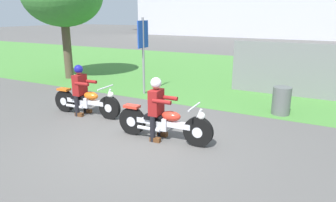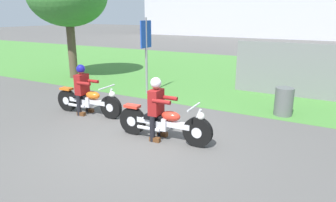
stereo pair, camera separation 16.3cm
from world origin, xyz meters
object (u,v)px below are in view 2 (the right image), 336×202
object	(u,v)px
motorcycle_lead	(164,123)
rider_follow	(82,85)
trash_can	(284,102)
rider_lead	(157,104)
motorcycle_follow	(88,101)
sign_banner	(146,44)

from	to	relation	value
motorcycle_lead	rider_follow	size ratio (longest dim) A/B	1.62
motorcycle_lead	rider_follow	bearing A→B (deg)	166.62
rider_follow	trash_can	world-z (taller)	rider_follow
motorcycle_lead	rider_lead	bearing A→B (deg)	179.19
motorcycle_follow	sign_banner	xyz separation A→B (m)	(0.09, 2.79, 1.34)
motorcycle_follow	sign_banner	bearing A→B (deg)	84.79
motorcycle_lead	motorcycle_follow	world-z (taller)	motorcycle_lead
trash_can	rider_follow	bearing A→B (deg)	-151.56
trash_can	motorcycle_lead	bearing A→B (deg)	-122.06
motorcycle_lead	motorcycle_follow	size ratio (longest dim) A/B	1.04
rider_lead	rider_follow	world-z (taller)	rider_lead
motorcycle_follow	motorcycle_lead	bearing A→B (deg)	-14.13
rider_lead	motorcycle_follow	size ratio (longest dim) A/B	0.65
motorcycle_lead	motorcycle_follow	xyz separation A→B (m)	(-2.73, 0.52, -0.01)
trash_can	motorcycle_follow	bearing A→B (deg)	-150.78
sign_banner	rider_follow	bearing A→B (deg)	-95.28
motorcycle_lead	rider_lead	size ratio (longest dim) A/B	1.61
trash_can	sign_banner	bearing A→B (deg)	178.11
rider_follow	sign_banner	distance (m)	2.95
rider_lead	motorcycle_lead	bearing A→B (deg)	-0.81
rider_follow	trash_can	distance (m)	5.56
motorcycle_follow	sign_banner	world-z (taller)	sign_banner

